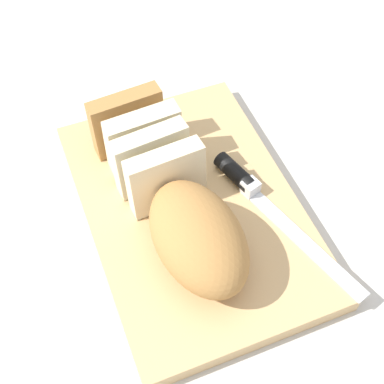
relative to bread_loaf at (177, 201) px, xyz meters
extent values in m
plane|color=beige|center=(0.02, -0.03, -0.07)|extent=(3.00, 3.00, 0.00)
cube|color=tan|center=(0.02, -0.03, -0.06)|extent=(0.41, 0.29, 0.03)
ellipsoid|color=#A8753D|center=(-0.06, -0.01, 0.00)|extent=(0.18, 0.12, 0.09)
cube|color=beige|center=(0.04, 0.00, 0.00)|extent=(0.04, 0.10, 0.09)
cube|color=beige|center=(0.08, 0.01, 0.00)|extent=(0.05, 0.10, 0.09)
cube|color=beige|center=(0.11, 0.01, 0.00)|extent=(0.04, 0.10, 0.09)
cube|color=#A8753D|center=(0.15, 0.02, 0.00)|extent=(0.04, 0.10, 0.09)
cube|color=silver|center=(-0.08, -0.14, -0.04)|extent=(0.20, 0.08, 0.00)
cylinder|color=black|center=(0.04, -0.10, -0.03)|extent=(0.07, 0.04, 0.02)
cube|color=silver|center=(0.01, -0.11, -0.03)|extent=(0.03, 0.03, 0.02)
sphere|color=#A8753D|center=(0.09, 0.00, -0.04)|extent=(0.01, 0.01, 0.01)
sphere|color=#A8753D|center=(-0.02, -0.03, -0.04)|extent=(0.01, 0.01, 0.01)
camera|label=1|loc=(-0.37, 0.11, 0.55)|focal=50.96mm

